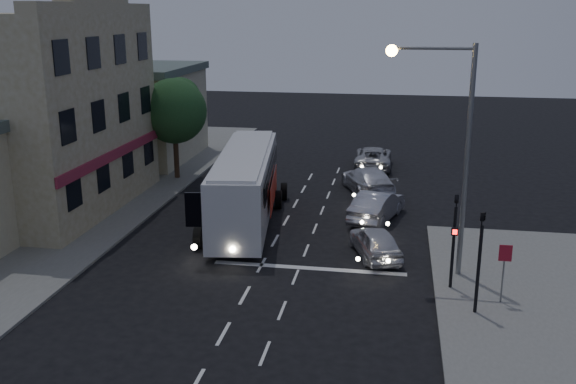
% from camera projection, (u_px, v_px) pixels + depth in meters
% --- Properties ---
extents(ground, '(120.00, 120.00, 0.00)m').
position_uv_depth(ground, '(251.00, 284.00, 24.89)').
color(ground, black).
extents(sidewalk_far, '(12.00, 50.00, 0.12)m').
position_uv_depth(sidewalk_far, '(49.00, 207.00, 34.58)').
color(sidewalk_far, slate).
rests_on(sidewalk_far, ground).
extents(road_markings, '(8.00, 30.55, 0.01)m').
position_uv_depth(road_markings, '(297.00, 256.00, 27.82)').
color(road_markings, silver).
rests_on(road_markings, ground).
extents(tour_bus, '(3.99, 11.96, 3.59)m').
position_uv_depth(tour_bus, '(245.00, 184.00, 31.87)').
color(tour_bus, silver).
rests_on(tour_bus, ground).
extents(car_suv, '(2.74, 4.21, 1.33)m').
position_uv_depth(car_suv, '(375.00, 242.00, 27.56)').
color(car_suv, silver).
rests_on(car_suv, ground).
extents(car_sedan_a, '(2.83, 4.83, 1.51)m').
position_uv_depth(car_sedan_a, '(377.00, 206.00, 32.35)').
color(car_sedan_a, '#AEAEB8').
rests_on(car_sedan_a, ground).
extents(car_sedan_b, '(3.81, 5.72, 1.54)m').
position_uv_depth(car_sedan_b, '(368.00, 180.00, 37.18)').
color(car_sedan_b, silver).
rests_on(car_sedan_b, ground).
extents(car_sedan_c, '(2.43, 5.17, 1.43)m').
position_uv_depth(car_sedan_c, '(373.00, 157.00, 43.25)').
color(car_sedan_c, '#B4B4B6').
rests_on(car_sedan_c, ground).
extents(traffic_signal_main, '(0.25, 0.35, 4.10)m').
position_uv_depth(traffic_signal_main, '(454.00, 230.00, 23.73)').
color(traffic_signal_main, black).
rests_on(traffic_signal_main, sidewalk_near).
extents(traffic_signal_side, '(0.18, 0.15, 4.10)m').
position_uv_depth(traffic_signal_side, '(480.00, 250.00, 21.74)').
color(traffic_signal_side, black).
rests_on(traffic_signal_side, sidewalk_near).
extents(regulatory_sign, '(0.45, 0.12, 2.20)m').
position_uv_depth(regulatory_sign, '(504.00, 264.00, 22.72)').
color(regulatory_sign, slate).
rests_on(regulatory_sign, sidewalk_near).
extents(streetlight, '(3.32, 0.44, 9.00)m').
position_uv_depth(streetlight, '(451.00, 135.00, 24.22)').
color(streetlight, slate).
rests_on(streetlight, sidewalk_near).
extents(main_building, '(10.12, 12.00, 11.00)m').
position_uv_depth(main_building, '(22.00, 112.00, 33.35)').
color(main_building, '#918559').
rests_on(main_building, sidewalk_far).
extents(low_building_north, '(9.40, 9.40, 6.50)m').
position_uv_depth(low_building_north, '(127.00, 112.00, 45.13)').
color(low_building_north, beige).
rests_on(low_building_north, sidewalk_far).
extents(street_tree, '(4.00, 4.00, 6.20)m').
position_uv_depth(street_tree, '(174.00, 108.00, 39.25)').
color(street_tree, black).
rests_on(street_tree, sidewalk_far).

